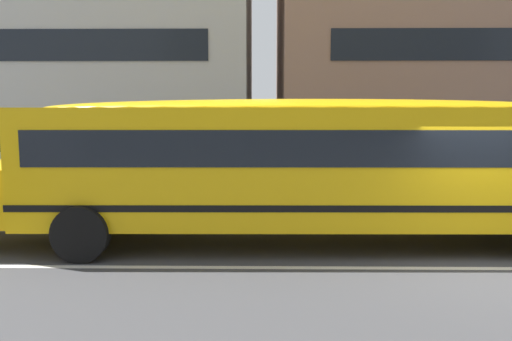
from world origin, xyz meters
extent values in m
plane|color=#424244|center=(0.00, 0.00, 0.00)|extent=(400.00, 400.00, 0.00)
cube|color=gray|center=(0.00, 7.44, 0.01)|extent=(120.00, 3.00, 0.01)
cube|color=silver|center=(0.00, 0.00, 0.00)|extent=(110.00, 0.16, 0.01)
cube|color=yellow|center=(-3.06, 1.67, 1.68)|extent=(11.59, 2.73, 2.31)
cube|color=black|center=(-3.06, 1.67, 2.10)|extent=(10.90, 2.76, 0.67)
cube|color=black|center=(-3.06, 1.67, 1.00)|extent=(11.61, 2.76, 0.13)
ellipsoid|color=yellow|center=(-3.06, 1.67, 2.84)|extent=(11.13, 2.51, 0.38)
cylinder|color=red|center=(-6.77, 3.14, 1.57)|extent=(0.47, 0.47, 0.03)
cylinder|color=black|center=(-7.44, 0.32, 0.53)|extent=(1.05, 0.30, 1.05)
cylinder|color=black|center=(-7.46, 2.94, 0.53)|extent=(1.05, 0.30, 1.05)
cylinder|color=black|center=(1.33, 3.02, 0.53)|extent=(1.05, 0.30, 1.05)
cube|color=#B7B7B2|center=(-12.92, 13.67, 6.40)|extent=(16.53, 9.45, 12.80)
cube|color=black|center=(-12.92, 8.92, 1.92)|extent=(13.88, 0.04, 1.10)
cube|color=black|center=(-12.92, 8.92, 5.12)|extent=(13.88, 0.04, 1.10)
camera|label=1|loc=(-4.09, -8.44, 2.72)|focal=34.28mm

